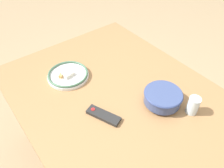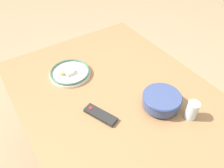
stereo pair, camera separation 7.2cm
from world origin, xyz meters
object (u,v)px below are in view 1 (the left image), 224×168
at_px(food_plate, 68,75).
at_px(tv_remote, 103,115).
at_px(drinking_glass, 193,105).
at_px(noodle_bowl, 163,97).

distance_m(food_plate, tv_remote, 0.40).
bearing_deg(drinking_glass, noodle_bowl, 29.73).
xyz_separation_m(food_plate, drinking_glass, (-0.66, -0.38, 0.04)).
height_order(food_plate, tv_remote, food_plate).
bearing_deg(noodle_bowl, drinking_glass, -150.27).
relative_size(food_plate, drinking_glass, 2.50).
bearing_deg(drinking_glass, tv_remote, 56.22).
relative_size(food_plate, tv_remote, 1.34).
height_order(food_plate, drinking_glass, drinking_glass).
xyz_separation_m(tv_remote, drinking_glass, (-0.26, -0.40, 0.04)).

